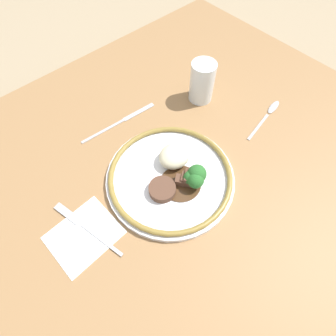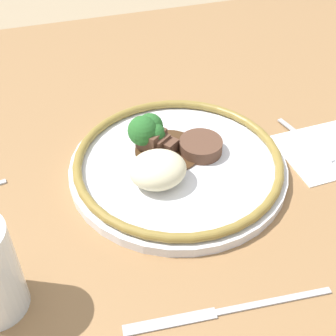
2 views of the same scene
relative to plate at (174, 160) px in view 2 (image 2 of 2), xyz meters
The scene contains 6 objects.
ground_plane 0.07m from the plate, ahead, with size 8.00×8.00×0.00m, color #998466.
dining_table 0.05m from the plate, ahead, with size 1.18×1.03×0.05m.
napkin 0.22m from the plate, behind, with size 0.14×0.12×0.00m.
plate is the anchor object (origin of this frame).
fork 0.22m from the plate, 166.84° to the left, with size 0.05×0.18×0.00m.
knife 0.22m from the plate, 84.91° to the left, with size 0.22×0.03×0.00m.
Camera 2 is at (0.12, 0.44, 0.47)m, focal length 50.00 mm.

